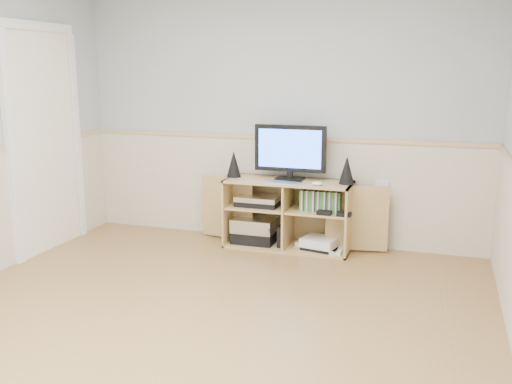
{
  "coord_description": "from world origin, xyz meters",
  "views": [
    {
      "loc": [
        1.51,
        -3.06,
        1.68
      ],
      "look_at": [
        0.1,
        1.2,
        0.7
      ],
      "focal_mm": 40.0,
      "sensor_mm": 36.0,
      "label": 1
    }
  ],
  "objects_px": {
    "monitor": "(290,150)",
    "game_consoles": "(319,244)",
    "keyboard": "(285,183)",
    "media_cabinet": "(290,212)"
  },
  "relations": [
    {
      "from": "monitor",
      "to": "game_consoles",
      "type": "relative_size",
      "value": 1.47
    },
    {
      "from": "monitor",
      "to": "keyboard",
      "type": "height_order",
      "value": "monitor"
    },
    {
      "from": "monitor",
      "to": "game_consoles",
      "type": "height_order",
      "value": "monitor"
    },
    {
      "from": "keyboard",
      "to": "media_cabinet",
      "type": "bearing_deg",
      "value": 99.04
    },
    {
      "from": "media_cabinet",
      "to": "game_consoles",
      "type": "relative_size",
      "value": 4.0
    },
    {
      "from": "media_cabinet",
      "to": "monitor",
      "type": "xyz_separation_m",
      "value": [
        0.0,
        -0.01,
        0.6
      ]
    },
    {
      "from": "keyboard",
      "to": "game_consoles",
      "type": "relative_size",
      "value": 0.67
    },
    {
      "from": "media_cabinet",
      "to": "game_consoles",
      "type": "height_order",
      "value": "media_cabinet"
    },
    {
      "from": "media_cabinet",
      "to": "monitor",
      "type": "bearing_deg",
      "value": -90.0
    },
    {
      "from": "media_cabinet",
      "to": "game_consoles",
      "type": "bearing_deg",
      "value": -12.26
    }
  ]
}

